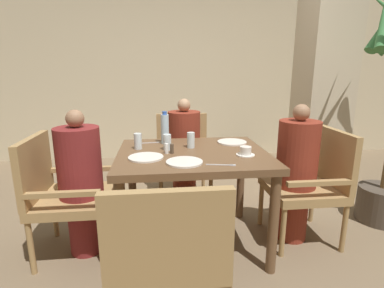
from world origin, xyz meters
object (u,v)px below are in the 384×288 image
(diner_in_far_chair, at_px, (184,152))
(glass_tall_near, at_px, (167,142))
(glass_tall_mid, at_px, (191,140))
(chair_left_side, at_px, (62,191))
(plate_main_left, at_px, (146,157))
(glass_tall_far, at_px, (138,141))
(water_bottle, at_px, (165,129))
(chair_far_side, at_px, (183,154))
(diner_in_right_chair, at_px, (296,172))
(diner_in_left_chair, at_px, (81,182))
(chair_near_corner, at_px, (168,255))
(plate_dessert_center, at_px, (232,142))
(chair_right_side, at_px, (312,180))
(plate_main_right, at_px, (184,162))
(teacup_with_saucer, at_px, (246,152))

(diner_in_far_chair, xyz_separation_m, glass_tall_near, (-0.19, -0.67, 0.27))
(glass_tall_mid, bearing_deg, chair_left_side, -172.56)
(plate_main_left, distance_m, glass_tall_far, 0.28)
(water_bottle, bearing_deg, chair_far_side, 71.51)
(diner_in_right_chair, distance_m, plate_main_left, 1.21)
(diner_in_left_chair, distance_m, chair_far_side, 1.23)
(chair_near_corner, bearing_deg, plate_main_left, 99.07)
(chair_near_corner, bearing_deg, plate_dessert_center, 62.61)
(chair_right_side, xyz_separation_m, water_bottle, (-1.18, 0.29, 0.40))
(diner_in_left_chair, bearing_deg, plate_main_right, -19.53)
(plate_main_left, height_order, glass_tall_near, glass_tall_near)
(diner_in_left_chair, xyz_separation_m, chair_far_side, (0.84, 0.89, -0.06))
(diner_in_far_chair, relative_size, glass_tall_far, 8.96)
(chair_left_side, xyz_separation_m, chair_near_corner, (0.76, -0.89, 0.00))
(plate_dessert_center, bearing_deg, plate_main_right, -131.14)
(glass_tall_far, bearing_deg, glass_tall_mid, -1.25)
(diner_in_right_chair, xyz_separation_m, glass_tall_far, (-1.26, 0.14, 0.26))
(chair_left_side, distance_m, diner_in_right_chair, 1.82)
(diner_in_left_chair, height_order, glass_tall_mid, diner_in_left_chair)
(chair_right_side, relative_size, glass_tall_far, 7.41)
(diner_in_right_chair, xyz_separation_m, chair_near_corner, (-1.06, -0.89, -0.07))
(plate_main_right, height_order, glass_tall_far, glass_tall_far)
(diner_in_right_chair, relative_size, plate_dessert_center, 4.57)
(plate_main_right, distance_m, glass_tall_mid, 0.41)
(chair_near_corner, xyz_separation_m, plate_dessert_center, (0.59, 1.14, 0.28))
(glass_tall_near, height_order, glass_tall_far, same)
(diner_in_right_chair, distance_m, water_bottle, 1.13)
(water_bottle, bearing_deg, chair_near_corner, -91.21)
(diner_in_far_chair, bearing_deg, teacup_with_saucer, -67.22)
(chair_near_corner, bearing_deg, plate_main_right, 77.48)
(plate_main_right, bearing_deg, glass_tall_mid, 77.95)
(chair_left_side, relative_size, glass_tall_far, 7.41)
(glass_tall_near, bearing_deg, chair_left_side, -174.34)
(diner_in_left_chair, bearing_deg, plate_main_left, -14.50)
(chair_right_side, distance_m, plate_main_right, 1.14)
(glass_tall_mid, bearing_deg, diner_in_right_chair, -8.66)
(plate_main_right, bearing_deg, chair_right_side, 14.00)
(diner_in_right_chair, bearing_deg, plate_main_left, -173.88)
(glass_tall_near, relative_size, glass_tall_far, 1.00)
(diner_in_left_chair, bearing_deg, diner_in_right_chair, 0.00)
(diner_in_right_chair, xyz_separation_m, plate_dessert_center, (-0.47, 0.25, 0.20))
(diner_in_left_chair, height_order, glass_tall_far, diner_in_left_chair)
(diner_in_left_chair, relative_size, plate_dessert_center, 4.50)
(plate_dessert_center, bearing_deg, chair_left_side, -169.39)
(chair_left_side, distance_m, teacup_with_saucer, 1.39)
(plate_main_left, distance_m, glass_tall_near, 0.27)
(glass_tall_mid, bearing_deg, teacup_with_saucer, -35.32)
(chair_far_side, distance_m, plate_main_right, 1.19)
(chair_far_side, bearing_deg, plate_main_left, -108.84)
(chair_left_side, bearing_deg, chair_near_corner, -49.62)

